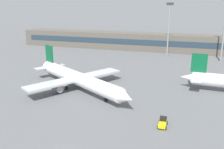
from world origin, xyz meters
name	(u,v)px	position (x,y,z in m)	size (l,w,h in m)	color
ground_plane	(125,85)	(0.00, 40.00, 0.00)	(400.00, 400.00, 0.00)	slate
terminal_building	(155,42)	(0.00, 101.14, 4.50)	(153.62, 12.13, 9.00)	#5B564C
airplane_near	(78,79)	(-11.87, 31.53, 3.36)	(39.79, 29.02, 11.03)	white
baggage_tug_yellow	(163,122)	(14.52, 16.43, 0.80)	(1.83, 3.61, 1.75)	yellow
floodlight_tower_west	(169,26)	(7.66, 89.08, 14.40)	(3.20, 0.80, 24.80)	gray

